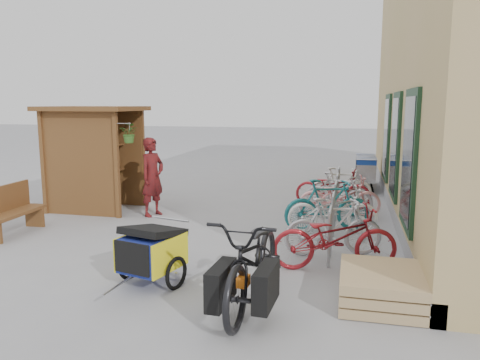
% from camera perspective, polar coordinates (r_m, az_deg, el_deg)
% --- Properties ---
extents(ground, '(80.00, 80.00, 0.00)m').
position_cam_1_polar(ground, '(8.03, -6.02, -8.63)').
color(ground, gray).
extents(kiosk, '(2.49, 1.65, 2.40)m').
position_cam_1_polar(kiosk, '(11.33, -17.77, 4.26)').
color(kiosk, brown).
rests_on(kiosk, ground).
extents(bike_rack, '(0.05, 5.35, 0.86)m').
position_cam_1_polar(bike_rack, '(9.80, 11.55, -2.35)').
color(bike_rack, '#A5A8AD').
rests_on(bike_rack, ground).
extents(pallet_stack, '(1.00, 1.20, 0.40)m').
position_cam_1_polar(pallet_stack, '(6.24, 16.80, -12.35)').
color(pallet_stack, tan).
rests_on(pallet_stack, ground).
extents(bench, '(0.51, 1.50, 0.94)m').
position_cam_1_polar(bench, '(9.88, -26.24, -3.27)').
color(bench, brown).
rests_on(bench, ground).
extents(shopping_carts, '(0.55, 2.20, 0.99)m').
position_cam_1_polar(shopping_carts, '(14.12, 15.01, 1.34)').
color(shopping_carts, silver).
rests_on(shopping_carts, ground).
extents(child_trailer, '(0.95, 1.50, 0.86)m').
position_cam_1_polar(child_trailer, '(6.61, -10.72, -8.37)').
color(child_trailer, navy).
rests_on(child_trailer, ground).
extents(cargo_bike, '(0.90, 2.28, 1.18)m').
position_cam_1_polar(cargo_bike, '(5.77, 1.73, -9.78)').
color(cargo_bike, black).
rests_on(cargo_bike, ground).
extents(person_kiosk, '(0.61, 0.74, 1.73)m').
position_cam_1_polar(person_kiosk, '(10.45, -10.61, 0.37)').
color(person_kiosk, maroon).
rests_on(person_kiosk, ground).
extents(bike_0, '(1.97, 1.09, 0.98)m').
position_cam_1_polar(bike_0, '(7.16, 11.47, -6.92)').
color(bike_0, maroon).
rests_on(bike_0, ground).
extents(bike_1, '(1.67, 0.88, 0.97)m').
position_cam_1_polar(bike_1, '(7.78, 11.31, -5.64)').
color(bike_1, '#BCBCC2').
rests_on(bike_1, ground).
extents(bike_2, '(1.80, 0.90, 0.90)m').
position_cam_1_polar(bike_2, '(9.16, 11.23, -3.58)').
color(bike_2, white).
rests_on(bike_2, ground).
extents(bike_3, '(1.77, 1.03, 1.02)m').
position_cam_1_polar(bike_3, '(9.27, 10.60, -3.02)').
color(bike_3, '#1D7077').
rests_on(bike_3, ground).
extents(bike_4, '(1.84, 0.92, 0.93)m').
position_cam_1_polar(bike_4, '(10.38, 12.07, -2.01)').
color(bike_4, pink).
rests_on(bike_4, ground).
extents(bike_5, '(1.63, 0.85, 0.94)m').
position_cam_1_polar(bike_5, '(10.71, 11.86, -1.61)').
color(bike_5, '#BCBCC2').
rests_on(bike_5, ground).
extents(bike_6, '(1.84, 0.83, 0.94)m').
position_cam_1_polar(bike_6, '(11.31, 11.25, -1.03)').
color(bike_6, maroon).
rests_on(bike_6, ground).
extents(bike_7, '(1.60, 0.77, 0.92)m').
position_cam_1_polar(bike_7, '(11.72, 12.17, -0.72)').
color(bike_7, white).
rests_on(bike_7, ground).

